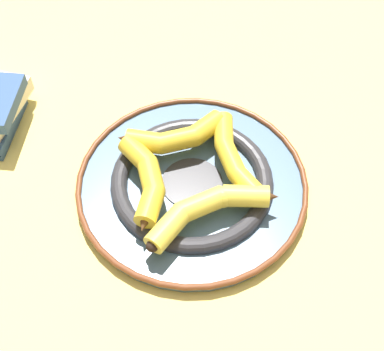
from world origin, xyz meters
The scene contains 6 objects.
ground_plane centered at (0.00, 0.00, 0.00)m, with size 2.80×2.80×0.00m, color #E5CC6B.
decorative_bowl centered at (0.03, -0.02, 0.01)m, with size 0.36×0.36×0.03m.
banana_a centered at (0.09, -0.07, 0.05)m, with size 0.15×0.13×0.03m.
banana_b centered at (-0.01, -0.08, 0.05)m, with size 0.14×0.15×0.03m.
banana_c centered at (-0.02, 0.03, 0.05)m, with size 0.15×0.17×0.03m.
banana_d centered at (0.09, 0.02, 0.05)m, with size 0.12×0.15×0.03m.
Camera 1 is at (-0.18, 0.41, 0.69)m, focal length 50.00 mm.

